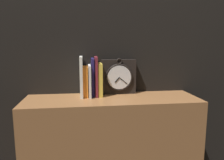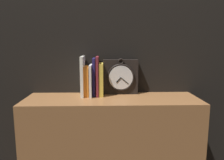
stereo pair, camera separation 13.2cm
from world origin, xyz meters
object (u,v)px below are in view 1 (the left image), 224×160
book_slot1_orange (85,81)px  book_slot2_white (90,81)px  book_slot3_navy (93,77)px  book_slot5_yellow (100,80)px  book_slot4_maroon (96,76)px  clock (119,77)px  book_slot0_white (81,77)px

book_slot1_orange → book_slot2_white: bearing=-19.3°
book_slot3_navy → book_slot5_yellow: 0.05m
book_slot1_orange → book_slot4_maroon: size_ratio=0.75×
clock → book_slot0_white: 0.25m
book_slot0_white → book_slot1_orange: size_ratio=1.34×
clock → book_slot0_white: book_slot0_white is taller
book_slot2_white → book_slot4_maroon: book_slot4_maroon is taller
book_slot3_navy → book_slot4_maroon: 0.02m
book_slot4_maroon → book_slot1_orange: bearing=-179.8°
clock → book_slot3_navy: book_slot3_navy is taller
book_slot1_orange → book_slot3_navy: size_ratio=0.78×
clock → book_slot3_navy: size_ratio=0.99×
book_slot0_white → book_slot1_orange: book_slot0_white is taller
book_slot5_yellow → book_slot3_navy: bearing=175.4°
book_slot2_white → book_slot5_yellow: bearing=10.7°
book_slot0_white → book_slot4_maroon: 0.09m
book_slot4_maroon → book_slot5_yellow: size_ratio=1.21×
clock → book_slot2_white: bearing=-166.5°
book_slot1_orange → book_slot5_yellow: bearing=1.8°
clock → book_slot0_white: (-0.24, -0.04, 0.01)m
clock → book_slot5_yellow: 0.13m
book_slot1_orange → book_slot5_yellow: 0.09m
book_slot1_orange → book_slot2_white: (0.03, -0.01, 0.01)m
book_slot1_orange → book_slot5_yellow: size_ratio=0.91×
book_slot2_white → clock: bearing=13.5°
book_slot0_white → book_slot2_white: bearing=-1.7°
clock → book_slot3_navy: (-0.17, -0.03, 0.01)m
book_slot0_white → book_slot1_orange: bearing=17.9°
book_slot1_orange → clock: bearing=9.5°
book_slot0_white → book_slot5_yellow: (0.12, 0.01, -0.02)m
book_slot4_maroon → book_slot5_yellow: (0.02, 0.00, -0.02)m
clock → book_slot4_maroon: 0.16m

